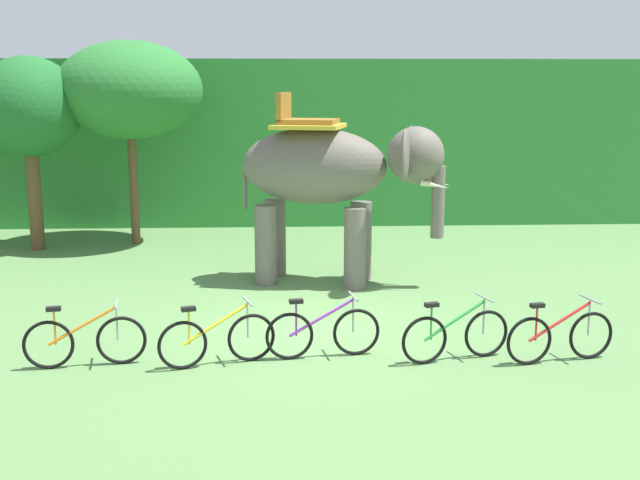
{
  "coord_description": "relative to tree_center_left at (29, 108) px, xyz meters",
  "views": [
    {
      "loc": [
        -0.55,
        -12.58,
        4.0
      ],
      "look_at": [
        0.09,
        1.0,
        1.3
      ],
      "focal_mm": 45.04,
      "sensor_mm": 36.0,
      "label": 1
    }
  ],
  "objects": [
    {
      "name": "bike_yellow",
      "position": [
        4.96,
        -8.29,
        -2.99
      ],
      "size": [
        1.65,
        0.67,
        0.92
      ],
      "color": "black",
      "rests_on": "ground"
    },
    {
      "name": "bike_orange",
      "position": [
        3.09,
        -8.25,
        -2.99
      ],
      "size": [
        1.7,
        0.52,
        0.92
      ],
      "color": "black",
      "rests_on": "ground"
    },
    {
      "name": "ground_plane",
      "position": [
        6.46,
        -6.69,
        -3.37
      ],
      "size": [
        80.0,
        80.0,
        0.0
      ],
      "primitive_type": "plane",
      "color": "#567F47"
    },
    {
      "name": "foliage_hedge",
      "position": [
        6.46,
        5.77,
        -1.08
      ],
      "size": [
        36.0,
        6.0,
        4.59
      ],
      "primitive_type": "cube",
      "color": "#338438",
      "rests_on": "ground"
    },
    {
      "name": "tree_center_left",
      "position": [
        0.0,
        0.0,
        0.0
      ],
      "size": [
        2.46,
        2.46,
        4.58
      ],
      "color": "brown",
      "rests_on": "ground"
    },
    {
      "name": "bike_red",
      "position": [
        9.89,
        -8.38,
        -2.99
      ],
      "size": [
        1.68,
        0.56,
        0.92
      ],
      "color": "black",
      "rests_on": "ground"
    },
    {
      "name": "elephant",
      "position": [
        6.86,
        -3.54,
        -1.17
      ],
      "size": [
        4.25,
        2.49,
        3.78
      ],
      "color": "#665E56",
      "rests_on": "ground"
    },
    {
      "name": "bike_green",
      "position": [
        8.4,
        -8.25,
        -2.99
      ],
      "size": [
        1.66,
        0.63,
        0.92
      ],
      "color": "black",
      "rests_on": "ground"
    },
    {
      "name": "bike_purple",
      "position": [
        6.48,
        -8.03,
        -2.99
      ],
      "size": [
        1.7,
        0.52,
        0.92
      ],
      "color": "black",
      "rests_on": "ground"
    },
    {
      "name": "tree_center",
      "position": [
        2.23,
        0.65,
        0.41
      ],
      "size": [
        3.52,
        3.52,
        4.97
      ],
      "color": "brown",
      "rests_on": "ground"
    }
  ]
}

